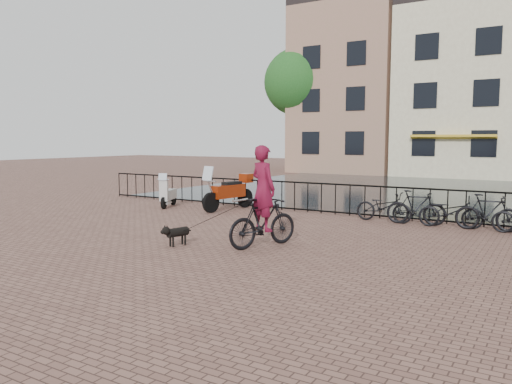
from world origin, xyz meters
The scene contains 14 objects.
ground centered at (0.00, 0.00, 0.00)m, with size 100.00×100.00×0.00m, color brown.
canal_water centered at (0.00, 17.30, 0.00)m, with size 20.00×20.00×0.00m, color black.
railing centered at (0.00, 8.00, 0.50)m, with size 20.00×0.05×1.02m.
canal_house_left centered at (-7.50, 30.00, 6.40)m, with size 7.50×9.00×12.80m.
canal_house_mid centered at (0.50, 30.00, 5.90)m, with size 8.00×9.50×11.80m.
tree_far_left centered at (-11.00, 27.00, 6.73)m, with size 5.04×5.04×9.27m.
cyclist centered at (0.50, 2.50, 1.04)m, with size 1.25×2.07×2.73m.
dog centered at (-1.26, 1.57, 0.26)m, with size 0.42×0.80×0.51m.
motorcycle centered at (-3.60, 7.04, 0.80)m, with size 0.91×2.31×1.61m.
scooter centered at (-5.92, 6.56, 0.65)m, with size 0.92×1.45×1.30m.
parked_bike_0 centered at (1.80, 7.40, 0.45)m, with size 0.60×1.72×0.90m, color black.
parked_bike_1 centered at (2.75, 7.40, 0.50)m, with size 0.47×1.66×1.00m, color black.
parked_bike_2 centered at (3.70, 7.40, 0.45)m, with size 0.60×1.72×0.90m, color black.
parked_bike_3 centered at (4.65, 7.40, 0.50)m, with size 0.47×1.66×1.00m, color black.
Camera 1 is at (6.25, -7.22, 2.48)m, focal length 35.00 mm.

